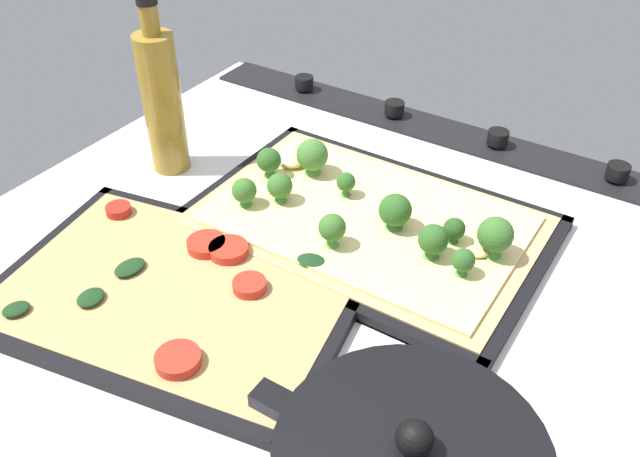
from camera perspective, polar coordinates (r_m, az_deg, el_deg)
name	(u,v)px	position (r cm, az deg, el deg)	size (l,w,h in cm)	color
ground_plane	(315,272)	(73.38, -0.46, -3.70)	(77.21, 72.60, 3.00)	white
stove_control_panel	(443,129)	(96.39, 10.33, 8.19)	(74.12, 7.00, 2.60)	black
baking_tray_front	(367,227)	(76.66, 3.95, 0.09)	(38.86, 26.40, 1.30)	black
broccoli_pizza	(366,216)	(75.84, 3.88, 1.03)	(36.46, 23.99, 5.92)	tan
baking_tray_back	(176,296)	(69.38, -11.98, -5.58)	(39.03, 30.57, 1.30)	black
veggie_pizza_back	(177,290)	(69.03, -11.89, -5.05)	(36.24, 27.78, 1.90)	tan
oil_bottle	(162,100)	(85.26, -13.13, 10.50)	(4.78, 4.78, 22.62)	olive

